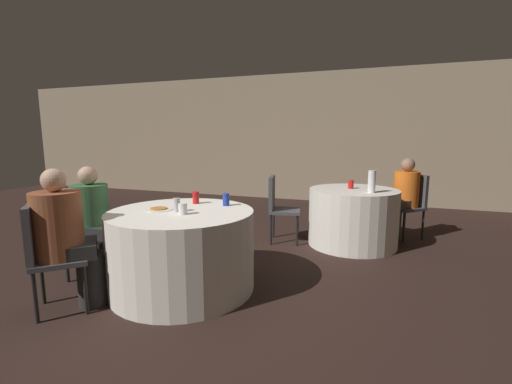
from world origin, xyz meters
TOP-DOWN VIEW (x-y plane):
  - ground_plane at (0.00, 0.00)m, footprint 16.00×16.00m
  - wall_back at (0.00, 4.99)m, footprint 16.00×0.06m
  - table_near at (-0.18, 0.02)m, footprint 1.33×1.33m
  - table_far at (1.21, 1.92)m, footprint 1.14×1.14m
  - chair_near_west at (-1.26, -0.08)m, footprint 0.44×0.43m
  - chair_near_southwest at (-0.96, -0.73)m, footprint 0.57×0.57m
  - chair_far_northeast at (1.95, 2.57)m, footprint 0.56×0.56m
  - chair_far_west at (0.25, 1.73)m, footprint 0.47×0.47m
  - person_floral_shirt at (-0.85, -0.62)m, footprint 0.50×0.50m
  - person_green_jacket at (-1.10, -0.06)m, footprint 0.51×0.36m
  - person_orange_shirt at (1.82, 2.47)m, footprint 0.48×0.47m
  - pizza_plate_near at (-0.40, -0.01)m, footprint 0.25×0.25m
  - soda_can_silver at (-0.20, -0.03)m, footprint 0.07×0.07m
  - soda_can_red at (-0.23, 0.37)m, footprint 0.07×0.07m
  - soda_can_blue at (0.10, 0.37)m, footprint 0.07×0.07m
  - cup_near at (-0.09, -0.11)m, footprint 0.08×0.08m
  - bottle_far at (1.43, 1.70)m, footprint 0.09×0.09m
  - cup_far at (1.17, 1.97)m, footprint 0.07×0.07m

SIDE VIEW (x-z plane):
  - ground_plane at x=0.00m, z-range 0.00..0.00m
  - table_near at x=-0.18m, z-range 0.00..0.74m
  - table_far at x=1.21m, z-range 0.00..0.74m
  - chair_near_west at x=-1.26m, z-range 0.09..0.98m
  - chair_near_southwest at x=-0.96m, z-range 0.09..0.98m
  - chair_far_northeast at x=1.95m, z-range 0.09..0.98m
  - chair_far_west at x=0.25m, z-range 0.09..0.98m
  - person_orange_shirt at x=1.82m, z-range 0.01..1.13m
  - person_green_jacket at x=-1.10m, z-range 0.01..1.14m
  - person_floral_shirt at x=-0.85m, z-range 0.02..1.18m
  - pizza_plate_near at x=-0.40m, z-range 0.74..0.76m
  - cup_near at x=-0.09m, z-range 0.74..0.84m
  - cup_far at x=1.17m, z-range 0.74..0.85m
  - soda_can_silver at x=-0.20m, z-range 0.74..0.86m
  - soda_can_red at x=-0.23m, z-range 0.74..0.86m
  - soda_can_blue at x=0.10m, z-range 0.74..0.86m
  - bottle_far at x=1.43m, z-range 0.74..1.01m
  - wall_back at x=0.00m, z-range 0.00..2.80m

